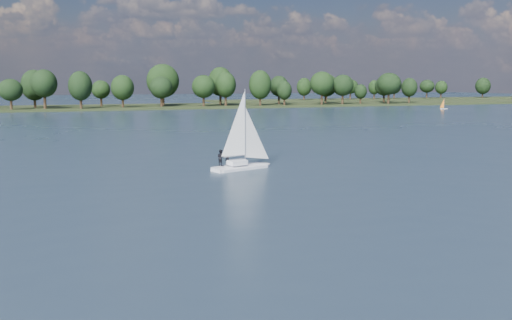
{
  "coord_description": "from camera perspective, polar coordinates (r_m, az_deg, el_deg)",
  "views": [
    {
      "loc": [
        -28.52,
        -9.11,
        9.76
      ],
      "look_at": [
        -9.67,
        40.41,
        2.5
      ],
      "focal_mm": 40.0,
      "sensor_mm": 36.0,
      "label": 1
    }
  ],
  "objects": [
    {
      "name": "far_shore",
      "position": [
        223.16,
        -13.52,
        5.08
      ],
      "size": [
        660.0,
        40.0,
        1.5
      ],
      "primitive_type": "cube",
      "color": "black",
      "rests_on": "ground"
    },
    {
      "name": "far_shore_back",
      "position": [
        328.72,
        14.25,
        5.86
      ],
      "size": [
        220.0,
        30.0,
        1.4
      ],
      "primitive_type": "cube",
      "color": "black",
      "rests_on": "ground"
    },
    {
      "name": "sailboat",
      "position": [
        63.87,
        -1.63,
        1.39
      ],
      "size": [
        7.43,
        4.2,
        9.44
      ],
      "rotation": [
        0.0,
        0.0,
        0.33
      ],
      "color": "white",
      "rests_on": "ground"
    },
    {
      "name": "dinghy_orange",
      "position": [
        220.04,
        18.28,
        5.12
      ],
      "size": [
        2.67,
        2.37,
        4.13
      ],
      "rotation": [
        0.0,
        0.0,
        -0.65
      ],
      "color": "silver",
      "rests_on": "ground"
    },
    {
      "name": "treeline",
      "position": [
        217.66,
        -17.69,
        6.99
      ],
      "size": [
        562.58,
        73.79,
        18.75
      ],
      "color": "black",
      "rests_on": "ground"
    },
    {
      "name": "ground",
      "position": [
        113.2,
        -6.17,
        2.81
      ],
      "size": [
        700.0,
        700.0,
        0.0
      ],
      "primitive_type": "plane",
      "color": "#233342",
      "rests_on": "ground"
    }
  ]
}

